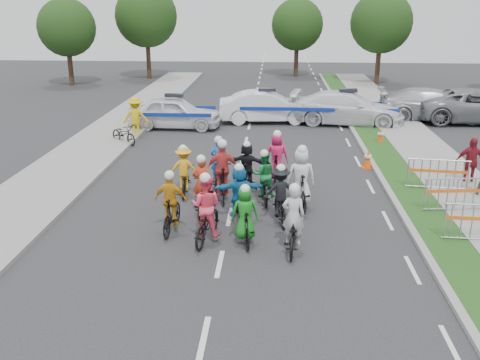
# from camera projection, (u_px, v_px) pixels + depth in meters

# --- Properties ---
(ground) EXTENTS (90.00, 90.00, 0.00)m
(ground) POSITION_uv_depth(u_px,v_px,m) (220.00, 264.00, 12.96)
(ground) COLOR #28282B
(ground) RESTS_ON ground
(curb_right) EXTENTS (0.20, 60.00, 0.12)m
(curb_right) POSITION_uv_depth(u_px,v_px,m) (391.00, 195.00, 17.36)
(curb_right) COLOR gray
(curb_right) RESTS_ON ground
(grass_strip) EXTENTS (1.20, 60.00, 0.11)m
(grass_strip) POSITION_uv_depth(u_px,v_px,m) (413.00, 196.00, 17.32)
(grass_strip) COLOR #274A17
(grass_strip) RESTS_ON ground
(sidewalk_right) EXTENTS (2.40, 60.00, 0.13)m
(sidewalk_right) POSITION_uv_depth(u_px,v_px,m) (470.00, 197.00, 17.20)
(sidewalk_right) COLOR gray
(sidewalk_right) RESTS_ON ground
(sidewalk_left) EXTENTS (3.00, 60.00, 0.13)m
(sidewalk_left) POSITION_uv_depth(u_px,v_px,m) (43.00, 188.00, 18.06)
(sidewalk_left) COLOR gray
(sidewalk_left) RESTS_ON ground
(rider_0) EXTENTS (0.78, 1.85, 1.84)m
(rider_0) POSITION_uv_depth(u_px,v_px,m) (293.00, 228.00, 13.49)
(rider_0) COLOR black
(rider_0) RESTS_ON ground
(rider_1) EXTENTS (0.77, 1.65, 1.67)m
(rider_1) POSITION_uv_depth(u_px,v_px,m) (245.00, 220.00, 13.86)
(rider_1) COLOR black
(rider_1) RESTS_ON ground
(rider_2) EXTENTS (0.98, 1.97, 1.92)m
(rider_2) POSITION_uv_depth(u_px,v_px,m) (206.00, 216.00, 14.01)
(rider_2) COLOR black
(rider_2) RESTS_ON ground
(rider_3) EXTENTS (0.93, 1.74, 1.80)m
(rider_3) POSITION_uv_depth(u_px,v_px,m) (171.00, 208.00, 14.57)
(rider_3) COLOR black
(rider_3) RESTS_ON ground
(rider_4) EXTENTS (1.06, 1.80, 1.76)m
(rider_4) POSITION_uv_depth(u_px,v_px,m) (280.00, 199.00, 15.23)
(rider_4) COLOR black
(rider_4) RESTS_ON ground
(rider_5) EXTENTS (1.46, 1.74, 1.76)m
(rider_5) POSITION_uv_depth(u_px,v_px,m) (239.00, 196.00, 15.28)
(rider_5) COLOR black
(rider_5) RESTS_ON ground
(rider_6) EXTENTS (0.63, 1.80, 1.84)m
(rider_6) POSITION_uv_depth(u_px,v_px,m) (202.00, 194.00, 15.91)
(rider_6) COLOR black
(rider_6) RESTS_ON ground
(rider_7) EXTENTS (0.91, 1.99, 2.03)m
(rider_7) POSITION_uv_depth(u_px,v_px,m) (301.00, 184.00, 16.19)
(rider_7) COLOR black
(rider_7) RESTS_ON ground
(rider_8) EXTENTS (0.80, 1.76, 1.74)m
(rider_8) POSITION_uv_depth(u_px,v_px,m) (264.00, 182.00, 16.78)
(rider_8) COLOR black
(rider_8) RESTS_ON ground
(rider_9) EXTENTS (1.05, 1.96, 2.01)m
(rider_9) POSITION_uv_depth(u_px,v_px,m) (223.00, 177.00, 16.94)
(rider_9) COLOR black
(rider_9) RESTS_ON ground
(rider_10) EXTENTS (0.98, 1.71, 1.71)m
(rider_10) POSITION_uv_depth(u_px,v_px,m) (184.00, 175.00, 17.41)
(rider_10) COLOR black
(rider_10) RESTS_ON ground
(rider_11) EXTENTS (1.39, 1.65, 1.68)m
(rider_11) POSITION_uv_depth(u_px,v_px,m) (247.00, 169.00, 17.91)
(rider_11) COLOR black
(rider_11) RESTS_ON ground
(rider_12) EXTENTS (0.71, 1.82, 1.83)m
(rider_12) POSITION_uv_depth(u_px,v_px,m) (219.00, 170.00, 18.09)
(rider_12) COLOR black
(rider_12) RESTS_ON ground
(rider_13) EXTENTS (0.83, 1.84, 1.90)m
(rider_13) POSITION_uv_depth(u_px,v_px,m) (277.00, 162.00, 18.52)
(rider_13) COLOR black
(rider_13) RESTS_ON ground
(police_car_0) EXTENTS (4.62, 1.97, 1.56)m
(police_car_0) POSITION_uv_depth(u_px,v_px,m) (175.00, 113.00, 26.55)
(police_car_0) COLOR white
(police_car_0) RESTS_ON ground
(police_car_1) EXTENTS (5.07, 2.15, 1.62)m
(police_car_1) POSITION_uv_depth(u_px,v_px,m) (267.00, 107.00, 27.79)
(police_car_1) COLOR white
(police_car_1) RESTS_ON ground
(police_car_2) EXTENTS (6.01, 3.14, 1.66)m
(police_car_2) POSITION_uv_depth(u_px,v_px,m) (347.00, 108.00, 27.37)
(police_car_2) COLOR white
(police_car_2) RESTS_ON ground
(civilian_sedan) EXTENTS (5.92, 2.87, 1.66)m
(civilian_sedan) POSITION_uv_depth(u_px,v_px,m) (433.00, 105.00, 28.27)
(civilian_sedan) COLOR #ACACB1
(civilian_sedan) RESTS_ON ground
(civilian_suv) EXTENTS (6.33, 3.08, 1.73)m
(civilian_suv) POSITION_uv_depth(u_px,v_px,m) (478.00, 106.00, 27.74)
(civilian_suv) COLOR gray
(civilian_suv) RESTS_ON ground
(spectator_2) EXTENTS (1.01, 0.46, 1.69)m
(spectator_2) POSITION_uv_depth(u_px,v_px,m) (470.00, 162.00, 18.20)
(spectator_2) COLOR maroon
(spectator_2) RESTS_ON ground
(marshal_hiviz) EXTENTS (1.24, 0.76, 1.86)m
(marshal_hiviz) POSITION_uv_depth(u_px,v_px,m) (136.00, 117.00, 24.82)
(marshal_hiviz) COLOR #E1BB0B
(marshal_hiviz) RESTS_ON ground
(barrier_1) EXTENTS (2.04, 0.72, 1.12)m
(barrier_1) POSITION_uv_depth(u_px,v_px,m) (456.00, 196.00, 15.86)
(barrier_1) COLOR #A5A8AD
(barrier_1) RESTS_ON ground
(barrier_2) EXTENTS (2.04, 0.72, 1.12)m
(barrier_2) POSITION_uv_depth(u_px,v_px,m) (438.00, 176.00, 17.70)
(barrier_2) COLOR #A5A8AD
(barrier_2) RESTS_ON ground
(cone_0) EXTENTS (0.40, 0.40, 0.70)m
(cone_0) POSITION_uv_depth(u_px,v_px,m) (368.00, 159.00, 20.31)
(cone_0) COLOR #F24C0C
(cone_0) RESTS_ON ground
(cone_1) EXTENTS (0.40, 0.40, 0.70)m
(cone_1) POSITION_uv_depth(u_px,v_px,m) (381.00, 136.00, 23.78)
(cone_1) COLOR #F24C0C
(cone_1) RESTS_ON ground
(parked_bike) EXTENTS (1.65, 1.51, 0.88)m
(parked_bike) POSITION_uv_depth(u_px,v_px,m) (124.00, 134.00, 23.73)
(parked_bike) COLOR black
(parked_bike) RESTS_ON ground
(tree_0) EXTENTS (4.20, 4.20, 6.30)m
(tree_0) POSITION_uv_depth(u_px,v_px,m) (67.00, 28.00, 38.95)
(tree_0) COLOR #382619
(tree_0) RESTS_ON ground
(tree_1) EXTENTS (4.55, 4.55, 6.82)m
(tree_1) POSITION_uv_depth(u_px,v_px,m) (381.00, 22.00, 39.33)
(tree_1) COLOR #382619
(tree_1) RESTS_ON ground
(tree_3) EXTENTS (4.90, 4.90, 7.35)m
(tree_3) POSITION_uv_depth(u_px,v_px,m) (146.00, 16.00, 42.21)
(tree_3) COLOR #382619
(tree_3) RESTS_ON ground
(tree_4) EXTENTS (4.20, 4.20, 6.30)m
(tree_4) POSITION_uv_depth(u_px,v_px,m) (297.00, 25.00, 43.59)
(tree_4) COLOR #382619
(tree_4) RESTS_ON ground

